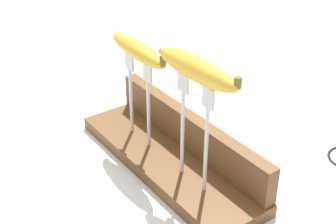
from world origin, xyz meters
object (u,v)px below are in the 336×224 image
object	(u,v)px
fork_stand_left	(139,92)
banana_raised_left	(138,50)
fork_stand_right	(194,124)
banana_raised_right	(196,69)

from	to	relation	value
fork_stand_left	banana_raised_left	size ratio (longest dim) A/B	0.93
fork_stand_right	banana_raised_right	world-z (taller)	banana_raised_right
fork_stand_left	banana_raised_left	world-z (taller)	banana_raised_left
fork_stand_left	fork_stand_right	world-z (taller)	fork_stand_right
banana_raised_right	fork_stand_right	bearing A→B (deg)	2.13
fork_stand_left	banana_raised_right	bearing A→B (deg)	-0.00
fork_stand_right	banana_raised_left	size ratio (longest dim) A/B	1.06
fork_stand_left	banana_raised_right	size ratio (longest dim) A/B	0.93
fork_stand_right	banana_raised_left	world-z (taller)	banana_raised_left
fork_stand_left	banana_raised_right	distance (m)	0.21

